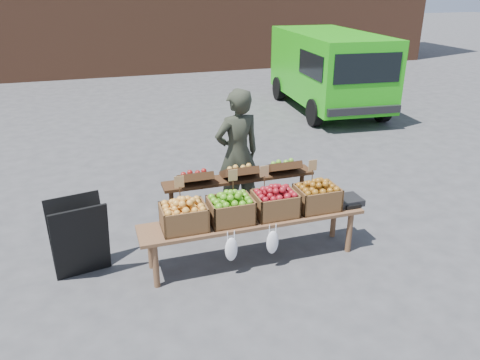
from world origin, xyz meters
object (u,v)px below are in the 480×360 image
object	(u,v)px
back_table	(239,196)
crate_red_apples	(275,204)
chalkboard_sign	(79,238)
crate_green_apples	(317,198)
delivery_van	(328,72)
vendor	(237,154)
crate_russet_pears	(231,210)
display_bench	(253,239)
weighing_scale	(347,200)
crate_golden_apples	(184,217)

from	to	relation	value
back_table	crate_red_apples	bearing A→B (deg)	-73.54
chalkboard_sign	crate_green_apples	distance (m)	2.82
delivery_van	chalkboard_sign	world-z (taller)	delivery_van
vendor	crate_red_apples	xyz separation A→B (m)	(0.08, -1.21, -0.21)
crate_russet_pears	crate_green_apples	bearing A→B (deg)	0.00
delivery_van	chalkboard_sign	bearing A→B (deg)	-131.51
back_table	crate_green_apples	bearing A→B (deg)	-43.35
delivery_van	chalkboard_sign	xyz separation A→B (m)	(-6.23, -5.91, -0.52)
chalkboard_sign	display_bench	world-z (taller)	chalkboard_sign
display_bench	weighing_scale	size ratio (longest dim) A/B	7.94
back_table	weighing_scale	bearing A→B (deg)	-31.22
crate_red_apples	weighing_scale	xyz separation A→B (m)	(0.97, 0.00, -0.10)
back_table	chalkboard_sign	bearing A→B (deg)	-169.09
back_table	crate_russet_pears	bearing A→B (deg)	-115.10
delivery_van	weighing_scale	size ratio (longest dim) A/B	12.93
crate_russet_pears	crate_green_apples	distance (m)	1.10
display_bench	back_table	bearing A→B (deg)	85.06
display_bench	delivery_van	bearing A→B (deg)	55.69
back_table	crate_green_apples	size ratio (longest dim) A/B	4.20
back_table	delivery_van	bearing A→B (deg)	52.76
crate_green_apples	weighing_scale	world-z (taller)	crate_green_apples
vendor	display_bench	world-z (taller)	vendor
vendor	crate_green_apples	xyz separation A→B (m)	(0.63, -1.21, -0.21)
crate_red_apples	vendor	bearing A→B (deg)	93.88
crate_green_apples	display_bench	bearing A→B (deg)	180.00
crate_russet_pears	crate_green_apples	size ratio (longest dim) A/B	1.00
crate_golden_apples	weighing_scale	world-z (taller)	crate_golden_apples
back_table	crate_golden_apples	xyz separation A→B (m)	(-0.89, -0.72, 0.19)
chalkboard_sign	crate_russet_pears	size ratio (longest dim) A/B	1.87
delivery_van	weighing_scale	bearing A→B (deg)	-110.78
vendor	weighing_scale	bearing A→B (deg)	121.18
delivery_van	crate_golden_apples	distance (m)	8.06
delivery_van	chalkboard_sign	distance (m)	8.61
back_table	crate_golden_apples	size ratio (longest dim) A/B	4.20
display_bench	crate_golden_apples	size ratio (longest dim) A/B	5.40
delivery_van	back_table	size ratio (longest dim) A/B	2.09
vendor	weighing_scale	distance (m)	1.64
display_bench	crate_green_apples	xyz separation A→B (m)	(0.82, 0.00, 0.42)
back_table	weighing_scale	distance (m)	1.39
crate_golden_apples	crate_red_apples	world-z (taller)	same
display_bench	crate_golden_apples	world-z (taller)	crate_golden_apples
delivery_van	display_bench	world-z (taller)	delivery_van
vendor	crate_golden_apples	distance (m)	1.59
chalkboard_sign	weighing_scale	distance (m)	3.24
vendor	chalkboard_sign	bearing A→B (deg)	12.17
crate_russet_pears	delivery_van	bearing A→B (deg)	54.00
back_table	crate_russet_pears	xyz separation A→B (m)	(-0.34, -0.72, 0.19)
crate_golden_apples	crate_green_apples	bearing A→B (deg)	0.00
crate_golden_apples	weighing_scale	distance (m)	2.08
back_table	crate_green_apples	world-z (taller)	back_table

